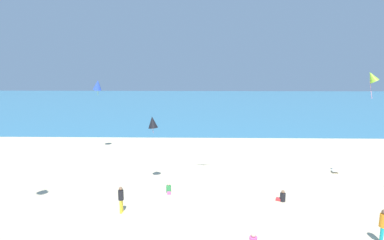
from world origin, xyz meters
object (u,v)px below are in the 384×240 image
(person_1, at_px, (121,198))
(beach_chair_near_camera, at_px, (335,170))
(person_0, at_px, (282,197))
(kite_lime, at_px, (372,77))
(person_2, at_px, (169,189))
(person_4, at_px, (383,224))
(kite_blue, at_px, (98,85))
(kite_black, at_px, (153,122))

(person_1, bearing_deg, beach_chair_near_camera, -148.86)
(beach_chair_near_camera, height_order, person_1, person_1)
(person_0, xyz_separation_m, kite_lime, (5.73, 2.08, 7.03))
(person_2, bearing_deg, person_4, 52.63)
(person_0, relative_size, kite_lime, 0.39)
(kite_lime, bearing_deg, person_1, -165.92)
(person_2, distance_m, kite_lime, 14.49)
(kite_blue, bearing_deg, person_0, -35.80)
(beach_chair_near_camera, bearing_deg, person_1, 125.71)
(person_1, distance_m, kite_lime, 16.71)
(beach_chair_near_camera, relative_size, kite_lime, 0.39)
(person_2, bearing_deg, person_1, -49.72)
(person_4, bearing_deg, beach_chair_near_camera, -72.97)
(person_0, height_order, person_1, person_1)
(kite_lime, relative_size, kite_black, 1.55)
(person_2, relative_size, kite_blue, 0.45)
(beach_chair_near_camera, distance_m, person_1, 15.99)
(kite_blue, xyz_separation_m, kite_black, (5.99, -7.60, -1.93))
(person_2, relative_size, kite_black, 0.57)
(person_1, distance_m, person_4, 12.88)
(kite_blue, bearing_deg, kite_black, -51.73)
(beach_chair_near_camera, distance_m, person_4, 9.64)
(person_2, height_order, kite_black, kite_black)
(kite_black, bearing_deg, person_0, -17.42)
(person_4, relative_size, kite_lime, 0.93)
(beach_chair_near_camera, bearing_deg, person_0, 144.48)
(person_0, bearing_deg, person_1, 34.64)
(kite_black, bearing_deg, person_2, -51.53)
(person_0, bearing_deg, person_2, 15.52)
(person_0, relative_size, person_4, 0.42)
(beach_chair_near_camera, xyz_separation_m, kite_blue, (-19.31, 5.11, 5.99))
(beach_chair_near_camera, height_order, person_4, person_4)
(person_2, distance_m, person_4, 11.63)
(person_4, distance_m, kite_black, 13.74)
(person_1, relative_size, person_2, 2.31)
(person_2, distance_m, kite_black, 4.46)
(beach_chair_near_camera, height_order, kite_lime, kite_lime)
(person_0, height_order, kite_blue, kite_blue)
(kite_lime, height_order, kite_black, kite_lime)
(person_1, xyz_separation_m, person_4, (12.58, -2.74, 0.09))
(person_2, bearing_deg, kite_lime, 85.38)
(person_1, xyz_separation_m, kite_blue, (-4.79, 11.79, 5.36))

